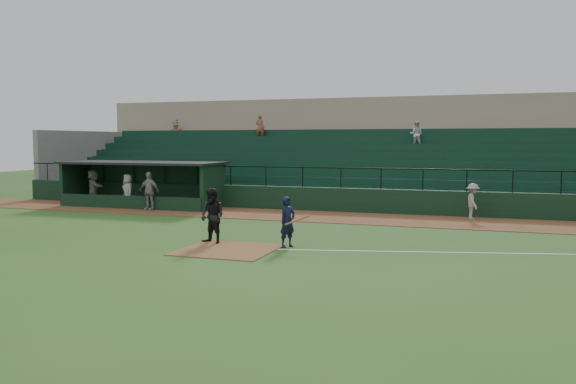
% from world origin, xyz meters
% --- Properties ---
extents(ground, '(90.00, 90.00, 0.00)m').
position_xyz_m(ground, '(0.00, 0.00, 0.00)').
color(ground, '#2A521A').
rests_on(ground, ground).
extents(warning_track, '(40.00, 4.00, 0.03)m').
position_xyz_m(warning_track, '(0.00, 8.00, 0.01)').
color(warning_track, brown).
rests_on(warning_track, ground).
extents(home_plate_dirt, '(3.00, 3.00, 0.03)m').
position_xyz_m(home_plate_dirt, '(0.00, -1.00, 0.01)').
color(home_plate_dirt, brown).
rests_on(home_plate_dirt, ground).
extents(foul_line, '(17.49, 4.44, 0.01)m').
position_xyz_m(foul_line, '(8.00, 1.20, 0.01)').
color(foul_line, white).
rests_on(foul_line, ground).
extents(stadium_structure, '(38.00, 13.08, 6.40)m').
position_xyz_m(stadium_structure, '(-0.00, 16.46, 2.30)').
color(stadium_structure, black).
rests_on(stadium_structure, ground).
extents(dugout, '(8.90, 3.20, 2.42)m').
position_xyz_m(dugout, '(-9.75, 9.56, 1.33)').
color(dugout, black).
rests_on(dugout, ground).
extents(batter_at_plate, '(1.12, 0.74, 1.70)m').
position_xyz_m(batter_at_plate, '(1.66, 0.11, 0.85)').
color(batter_at_plate, black).
rests_on(batter_at_plate, ground).
extents(umpire, '(1.11, 0.98, 1.92)m').
position_xyz_m(umpire, '(-1.00, -0.09, 0.96)').
color(umpire, black).
rests_on(umpire, ground).
extents(runner, '(0.85, 1.17, 1.63)m').
position_xyz_m(runner, '(7.32, 9.07, 0.84)').
color(runner, gray).
rests_on(runner, warning_track).
extents(dugout_player_a, '(1.16, 0.53, 1.94)m').
position_xyz_m(dugout_player_a, '(-8.33, 7.52, 1.00)').
color(dugout_player_a, gray).
rests_on(dugout_player_a, warning_track).
extents(dugout_player_b, '(1.03, 0.97, 1.78)m').
position_xyz_m(dugout_player_b, '(-9.95, 8.08, 0.92)').
color(dugout_player_b, '#A5A09A').
rests_on(dugout_player_b, warning_track).
extents(dugout_player_c, '(1.79, 1.59, 1.96)m').
position_xyz_m(dugout_player_c, '(-12.67, 8.80, 1.01)').
color(dugout_player_c, gray).
rests_on(dugout_player_c, warning_track).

